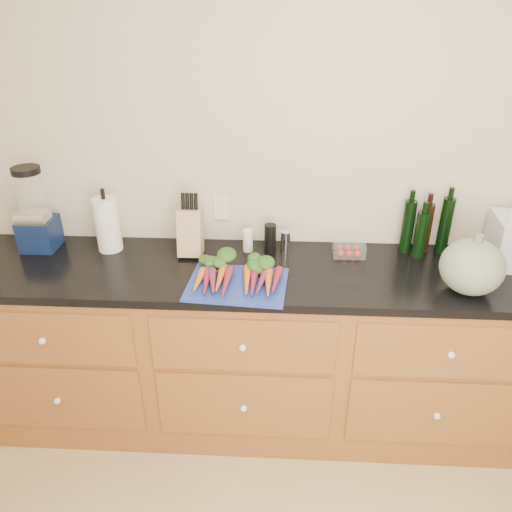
# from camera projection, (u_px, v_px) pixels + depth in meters

# --- Properties ---
(wall_back) EXTENTS (4.10, 0.05, 2.60)m
(wall_back) POSITION_uv_depth(u_px,v_px,m) (342.00, 175.00, 2.46)
(wall_back) COLOR beige
(wall_back) RESTS_ON ground
(cabinets) EXTENTS (3.60, 0.64, 0.90)m
(cabinets) POSITION_uv_depth(u_px,v_px,m) (335.00, 353.00, 2.57)
(cabinets) COLOR brown
(cabinets) RESTS_ON ground
(countertop) EXTENTS (3.64, 0.62, 0.04)m
(countertop) POSITION_uv_depth(u_px,v_px,m) (342.00, 274.00, 2.35)
(countertop) COLOR black
(countertop) RESTS_ON cabinets
(cutting_board) EXTENTS (0.46, 0.36, 0.01)m
(cutting_board) POSITION_uv_depth(u_px,v_px,m) (237.00, 284.00, 2.22)
(cutting_board) COLOR navy
(cutting_board) RESTS_ON countertop
(carrots) EXTENTS (0.41, 0.30, 0.06)m
(carrots) POSITION_uv_depth(u_px,v_px,m) (238.00, 273.00, 2.25)
(carrots) COLOR orange
(carrots) RESTS_ON cutting_board
(squash) EXTENTS (0.27, 0.27, 0.24)m
(squash) POSITION_uv_depth(u_px,v_px,m) (472.00, 267.00, 2.13)
(squash) COLOR slate
(squash) RESTS_ON countertop
(blender_appliance) EXTENTS (0.17, 0.17, 0.42)m
(blender_appliance) POSITION_uv_depth(u_px,v_px,m) (35.00, 214.00, 2.47)
(blender_appliance) COLOR #0D1B40
(blender_appliance) RESTS_ON countertop
(paper_towel) EXTENTS (0.12, 0.12, 0.27)m
(paper_towel) POSITION_uv_depth(u_px,v_px,m) (107.00, 225.00, 2.47)
(paper_towel) COLOR white
(paper_towel) RESTS_ON countertop
(knife_block) EXTENTS (0.12, 0.12, 0.23)m
(knife_block) POSITION_uv_depth(u_px,v_px,m) (191.00, 232.00, 2.45)
(knife_block) COLOR tan
(knife_block) RESTS_ON countertop
(grinder_salt) EXTENTS (0.05, 0.05, 0.11)m
(grinder_salt) POSITION_uv_depth(u_px,v_px,m) (248.00, 241.00, 2.50)
(grinder_salt) COLOR white
(grinder_salt) RESTS_ON countertop
(grinder_pepper) EXTENTS (0.06, 0.06, 0.15)m
(grinder_pepper) POSITION_uv_depth(u_px,v_px,m) (270.00, 238.00, 2.48)
(grinder_pepper) COLOR black
(grinder_pepper) RESTS_ON countertop
(canister_chrome) EXTENTS (0.05, 0.05, 0.11)m
(canister_chrome) POSITION_uv_depth(u_px,v_px,m) (285.00, 242.00, 2.49)
(canister_chrome) COLOR silver
(canister_chrome) RESTS_ON countertop
(tomato_box) EXTENTS (0.15, 0.12, 0.07)m
(tomato_box) POSITION_uv_depth(u_px,v_px,m) (349.00, 248.00, 2.47)
(tomato_box) COLOR white
(tomato_box) RESTS_ON countertop
(bottles) EXTENTS (0.24, 0.12, 0.29)m
(bottles) POSITION_uv_depth(u_px,v_px,m) (425.00, 229.00, 2.45)
(bottles) COLOR black
(bottles) RESTS_ON countertop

